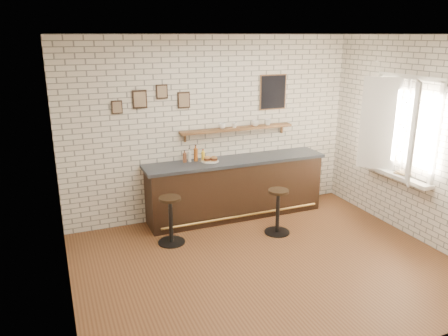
{
  "coord_description": "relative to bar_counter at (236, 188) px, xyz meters",
  "views": [
    {
      "loc": [
        -2.53,
        -4.69,
        3.0
      ],
      "look_at": [
        -0.25,
        0.9,
        1.15
      ],
      "focal_mm": 35.0,
      "sensor_mm": 36.0,
      "label": 1
    }
  ],
  "objects": [
    {
      "name": "ground",
      "position": [
        -0.29,
        -1.7,
        -0.51
      ],
      "size": [
        5.0,
        5.0,
        0.0
      ],
      "primitive_type": "plane",
      "color": "brown",
      "rests_on": "ground"
    },
    {
      "name": "bar_counter",
      "position": [
        0.0,
        0.0,
        0.0
      ],
      "size": [
        3.1,
        0.65,
        1.01
      ],
      "color": "black",
      "rests_on": "ground"
    },
    {
      "name": "sandwich_plate",
      "position": [
        -0.44,
        0.03,
        0.51
      ],
      "size": [
        0.28,
        0.28,
        0.01
      ],
      "primitive_type": "cylinder",
      "color": "white",
      "rests_on": "bar_counter"
    },
    {
      "name": "ciabatta_sandwich",
      "position": [
        -0.43,
        0.03,
        0.55
      ],
      "size": [
        0.24,
        0.18,
        0.07
      ],
      "color": "#B07F48",
      "rests_on": "sandwich_plate"
    },
    {
      "name": "potato_chips",
      "position": [
        -0.47,
        0.03,
        0.52
      ],
      "size": [
        0.27,
        0.18,
        0.0
      ],
      "color": "gold",
      "rests_on": "sandwich_plate"
    },
    {
      "name": "bitters_bottle_brown",
      "position": [
        -0.84,
        0.16,
        0.58
      ],
      "size": [
        0.06,
        0.06,
        0.2
      ],
      "color": "brown",
      "rests_on": "bar_counter"
    },
    {
      "name": "bitters_bottle_white",
      "position": [
        -0.76,
        0.16,
        0.59
      ],
      "size": [
        0.06,
        0.06,
        0.22
      ],
      "color": "silver",
      "rests_on": "bar_counter"
    },
    {
      "name": "bitters_bottle_amber",
      "position": [
        -0.65,
        0.16,
        0.61
      ],
      "size": [
        0.07,
        0.07,
        0.27
      ],
      "color": "#8F4617",
      "rests_on": "bar_counter"
    },
    {
      "name": "condiment_bottle_yellow",
      "position": [
        -0.52,
        0.16,
        0.58
      ],
      "size": [
        0.06,
        0.06,
        0.19
      ],
      "color": "yellow",
      "rests_on": "bar_counter"
    },
    {
      "name": "bar_stool_left",
      "position": [
        -1.3,
        -0.58,
        -0.12
      ],
      "size": [
        0.41,
        0.41,
        0.73
      ],
      "color": "black",
      "rests_on": "ground"
    },
    {
      "name": "bar_stool_right",
      "position": [
        0.33,
        -0.88,
        -0.12
      ],
      "size": [
        0.41,
        0.41,
        0.72
      ],
      "color": "black",
      "rests_on": "ground"
    },
    {
      "name": "wall_shelf",
      "position": [
        0.11,
        0.2,
        0.97
      ],
      "size": [
        2.0,
        0.18,
        0.18
      ],
      "color": "brown",
      "rests_on": "ground"
    },
    {
      "name": "shelf_cup_a",
      "position": [
        -0.16,
        0.2,
        1.04
      ],
      "size": [
        0.12,
        0.12,
        0.09
      ],
      "primitive_type": "imported",
      "rotation": [
        0.0,
        0.0,
        -0.04
      ],
      "color": "white",
      "rests_on": "wall_shelf"
    },
    {
      "name": "shelf_cup_b",
      "position": [
        0.06,
        0.2,
        1.04
      ],
      "size": [
        0.11,
        0.11,
        0.08
      ],
      "primitive_type": "imported",
      "rotation": [
        0.0,
        0.0,
        1.29
      ],
      "color": "white",
      "rests_on": "wall_shelf"
    },
    {
      "name": "shelf_cup_c",
      "position": [
        0.45,
        0.2,
        1.04
      ],
      "size": [
        0.15,
        0.15,
        0.1
      ],
      "primitive_type": "imported",
      "rotation": [
        0.0,
        0.0,
        1.33
      ],
      "color": "white",
      "rests_on": "wall_shelf"
    },
    {
      "name": "shelf_cup_d",
      "position": [
        0.69,
        0.2,
        1.05
      ],
      "size": [
        0.15,
        0.15,
        0.1
      ],
      "primitive_type": "imported",
      "rotation": [
        0.0,
        0.0,
        0.55
      ],
      "color": "white",
      "rests_on": "wall_shelf"
    },
    {
      "name": "back_wall_decor",
      "position": [
        -0.06,
        0.28,
        1.54
      ],
      "size": [
        2.96,
        0.02,
        0.56
      ],
      "color": "black",
      "rests_on": "ground"
    },
    {
      "name": "window_sill",
      "position": [
        2.11,
        -1.4,
        0.39
      ],
      "size": [
        0.2,
        1.35,
        0.06
      ],
      "color": "white",
      "rests_on": "ground"
    },
    {
      "name": "casement_window",
      "position": [
        2.07,
        -1.4,
        1.14
      ],
      "size": [
        0.4,
        1.3,
        1.56
      ],
      "color": "white",
      "rests_on": "ground"
    },
    {
      "name": "book_lower",
      "position": [
        2.09,
        -1.5,
        0.43
      ],
      "size": [
        0.21,
        0.24,
        0.02
      ],
      "primitive_type": "imported",
      "rotation": [
        0.0,
        0.0,
        0.38
      ],
      "color": "tan",
      "rests_on": "window_sill"
    },
    {
      "name": "book_upper",
      "position": [
        2.09,
        -1.5,
        0.45
      ],
      "size": [
        0.18,
        0.24,
        0.02
      ],
      "primitive_type": "imported",
      "rotation": [
        0.0,
        0.0,
        -0.08
      ],
      "color": "tan",
      "rests_on": "book_lower"
    }
  ]
}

